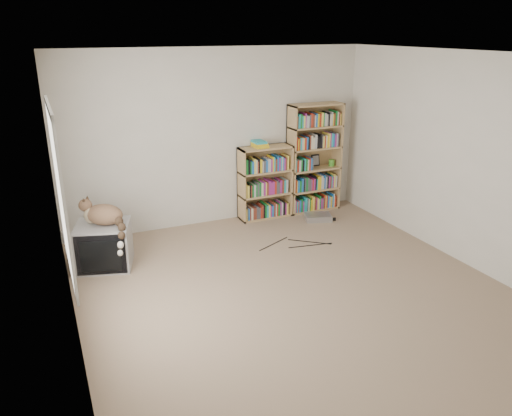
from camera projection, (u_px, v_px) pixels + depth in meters
name	position (u px, v px, depth m)	size (l,w,h in m)	color
floor	(299.00, 296.00, 5.39)	(4.50, 5.00, 0.01)	gray
wall_back	(218.00, 138.00, 7.12)	(4.50, 0.02, 2.50)	beige
wall_left	(63.00, 219.00, 4.11)	(0.02, 5.00, 2.50)	beige
wall_right	(472.00, 162.00, 5.82)	(0.02, 5.00, 2.50)	beige
ceiling	(307.00, 55.00, 4.54)	(4.50, 5.00, 0.02)	white
window	(61.00, 194.00, 4.23)	(0.02, 1.22, 1.52)	white
crt_tv	(104.00, 245.00, 6.00)	(0.75, 0.71, 0.54)	#9F9FA1
cat	(106.00, 219.00, 5.83)	(0.57, 0.72, 0.54)	#362316
bookcase_tall	(313.00, 160.00, 7.72)	(0.84, 0.30, 1.67)	tan
bookcase_short	(265.00, 185.00, 7.51)	(0.80, 0.30, 1.09)	tan
book_stack	(260.00, 144.00, 7.26)	(0.22, 0.29, 0.09)	#AA2916
green_mug	(331.00, 163.00, 7.85)	(0.09, 0.09, 0.10)	#469A2C
framed_print	(315.00, 160.00, 7.83)	(0.14, 0.01, 0.18)	black
dvd_player	(318.00, 217.00, 7.52)	(0.38, 0.27, 0.09)	#9F9FA4
wall_outlet	(63.00, 237.00, 6.11)	(0.01, 0.08, 0.13)	silver
floor_cables	(268.00, 246.00, 6.63)	(1.20, 0.70, 0.01)	black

